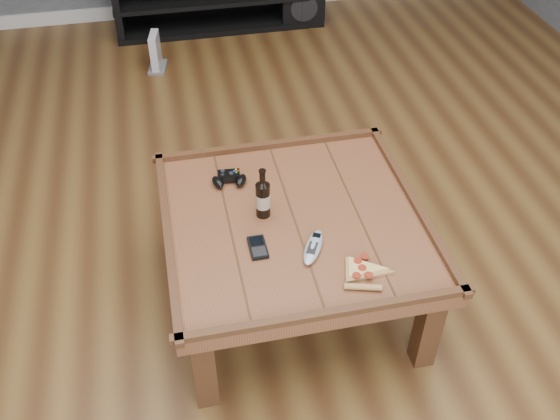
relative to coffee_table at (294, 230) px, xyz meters
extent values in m
plane|color=#4A2C15|center=(0.00, 0.00, -0.39)|extent=(6.00, 6.00, 0.00)
cube|color=silver|center=(0.00, 2.99, -0.34)|extent=(5.00, 0.02, 0.10)
cube|color=brown|center=(0.00, 0.00, 0.03)|extent=(1.00, 1.00, 0.06)
cube|color=#3E2410|center=(-0.42, -0.42, -0.20)|extent=(0.08, 0.08, 0.39)
cube|color=#3E2410|center=(0.42, -0.42, -0.20)|extent=(0.08, 0.08, 0.39)
cube|color=#3E2410|center=(-0.42, 0.42, -0.20)|extent=(0.08, 0.08, 0.39)
cube|color=#3E2410|center=(0.42, 0.42, -0.20)|extent=(0.08, 0.08, 0.39)
cube|color=#3E2410|center=(0.00, 0.48, 0.07)|extent=(1.03, 0.03, 0.03)
cube|color=#3E2410|center=(0.00, -0.48, 0.07)|extent=(1.03, 0.03, 0.03)
cube|color=#3E2410|center=(0.48, 0.00, 0.07)|extent=(0.03, 1.03, 0.03)
cube|color=#3E2410|center=(-0.48, 0.00, 0.07)|extent=(0.03, 1.03, 0.03)
cube|color=black|center=(0.00, 2.75, -0.37)|extent=(1.40, 0.45, 0.04)
cube|color=black|center=(-0.67, 2.75, -0.14)|extent=(0.05, 0.44, 0.50)
cylinder|color=black|center=(-0.11, 0.05, 0.13)|extent=(0.06, 0.06, 0.15)
cone|color=black|center=(-0.11, 0.05, 0.22)|extent=(0.05, 0.05, 0.03)
cylinder|color=black|center=(-0.11, 0.05, 0.25)|extent=(0.02, 0.02, 0.05)
cylinder|color=black|center=(-0.11, 0.05, 0.27)|extent=(0.03, 0.03, 0.01)
cylinder|color=tan|center=(-0.11, 0.05, 0.13)|extent=(0.06, 0.06, 0.06)
cube|color=black|center=(-0.21, 0.29, 0.08)|extent=(0.10, 0.06, 0.03)
ellipsoid|color=black|center=(-0.26, 0.26, 0.08)|extent=(0.06, 0.08, 0.04)
ellipsoid|color=black|center=(-0.17, 0.25, 0.08)|extent=(0.07, 0.09, 0.04)
cylinder|color=black|center=(-0.23, 0.30, 0.10)|extent=(0.02, 0.02, 0.01)
cylinder|color=black|center=(-0.20, 0.28, 0.10)|extent=(0.02, 0.02, 0.01)
cylinder|color=yellow|center=(-0.18, 0.30, 0.10)|extent=(0.01, 0.01, 0.01)
cylinder|color=red|center=(-0.17, 0.30, 0.10)|extent=(0.01, 0.01, 0.01)
cylinder|color=#0C33CC|center=(-0.19, 0.30, 0.10)|extent=(0.01, 0.01, 0.01)
cylinder|color=#0C9919|center=(-0.18, 0.29, 0.10)|extent=(0.01, 0.01, 0.01)
cylinder|color=tan|center=(0.15, -0.40, 0.07)|extent=(0.13, 0.06, 0.02)
cylinder|color=maroon|center=(0.14, -0.35, 0.08)|extent=(0.03, 0.03, 0.00)
cylinder|color=maroon|center=(0.18, -0.35, 0.08)|extent=(0.03, 0.03, 0.00)
cylinder|color=maroon|center=(0.17, -0.31, 0.08)|extent=(0.03, 0.03, 0.00)
cylinder|color=maroon|center=(0.17, -0.28, 0.08)|extent=(0.03, 0.03, 0.00)
cylinder|color=maroon|center=(0.20, -0.26, 0.08)|extent=(0.03, 0.03, 0.00)
cube|color=black|center=(-0.17, -0.13, 0.07)|extent=(0.06, 0.12, 0.01)
cube|color=black|center=(-0.17, -0.10, 0.07)|extent=(0.05, 0.05, 0.00)
cube|color=black|center=(-0.17, -0.16, 0.07)|extent=(0.05, 0.05, 0.00)
ellipsoid|color=#9FA5AC|center=(0.03, -0.18, 0.07)|extent=(0.14, 0.19, 0.03)
cube|color=black|center=(0.05, -0.13, 0.08)|extent=(0.04, 0.03, 0.00)
cube|color=black|center=(0.02, -0.19, 0.08)|extent=(0.06, 0.07, 0.00)
cube|color=black|center=(0.67, 2.69, -0.23)|extent=(0.33, 0.33, 0.31)
cylinder|color=black|center=(0.66, 2.53, -0.23)|extent=(0.20, 0.02, 0.20)
cube|color=slate|center=(-0.45, 2.15, -0.38)|extent=(0.14, 0.21, 0.02)
cube|color=silver|center=(-0.45, 2.15, -0.26)|extent=(0.08, 0.18, 0.23)
camera|label=1|loc=(-0.42, -1.73, 1.68)|focal=40.00mm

